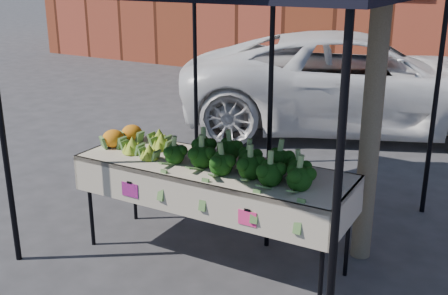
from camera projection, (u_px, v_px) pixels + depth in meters
ground at (221, 255)px, 4.97m from camera, size 90.00×90.00×0.00m
table at (212, 213)px, 4.77m from camera, size 2.42×0.85×0.90m
canopy at (240, 98)px, 4.96m from camera, size 3.16×3.16×2.74m
broccoli_heap at (242, 155)px, 4.47m from camera, size 1.37×0.57×0.26m
romanesco_cluster at (152, 141)px, 4.95m from camera, size 0.43×0.57×0.20m
cauliflower_pair at (123, 135)px, 5.16m from camera, size 0.23×0.43×0.18m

